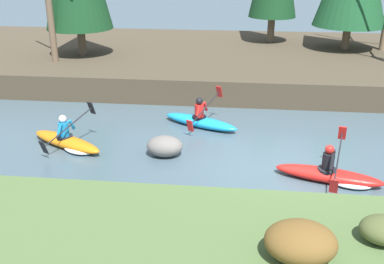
# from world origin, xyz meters

# --- Properties ---
(ground_plane) EXTENTS (90.00, 90.00, 0.00)m
(ground_plane) POSITION_xyz_m (0.00, 0.00, 0.00)
(ground_plane) COLOR #425660
(riverbank_far) EXTENTS (44.00, 11.06, 0.99)m
(riverbank_far) POSITION_xyz_m (0.00, 10.42, 0.49)
(riverbank_far) COLOR #473D2D
(riverbank_far) RESTS_ON ground
(shrub_clump_third) EXTENTS (1.20, 1.00, 0.65)m
(shrub_clump_third) POSITION_xyz_m (0.18, -4.79, 1.10)
(shrub_clump_third) COLOR brown
(shrub_clump_third) RESTS_ON riverbank_near
(kayaker_lead) EXTENTS (2.78, 2.04, 1.20)m
(kayaker_lead) POSITION_xyz_m (1.55, -0.57, 0.20)
(kayaker_lead) COLOR red
(kayaker_lead) RESTS_ON ground
(kayaker_middle) EXTENTS (2.70, 1.95, 1.20)m
(kayaker_middle) POSITION_xyz_m (-2.16, 2.88, 0.22)
(kayaker_middle) COLOR #1993D6
(kayaker_middle) RESTS_ON ground
(kayaker_trailing) EXTENTS (2.67, 1.94, 1.20)m
(kayaker_trailing) POSITION_xyz_m (-5.94, 0.74, 0.20)
(kayaker_trailing) COLOR orange
(kayaker_trailing) RESTS_ON ground
(boulder_midstream) EXTENTS (1.04, 0.81, 0.59)m
(boulder_midstream) POSITION_xyz_m (-2.99, 0.52, 0.29)
(boulder_midstream) COLOR slate
(boulder_midstream) RESTS_ON ground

